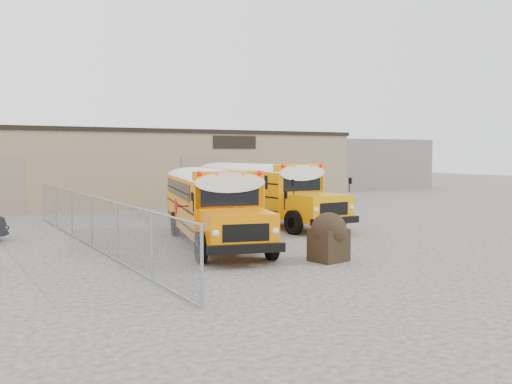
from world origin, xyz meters
TOP-DOWN VIEW (x-y plane):
  - ground at (0.00, 0.00)m, footprint 120.00×120.00m
  - warehouse at (-0.00, 19.99)m, footprint 30.20×10.20m
  - chainlink_fence at (-6.00, 3.00)m, footprint 0.07×18.07m
  - distant_building_right at (24.00, 24.00)m, footprint 10.00×8.00m
  - school_bus_left at (-0.48, 7.38)m, footprint 4.52×9.52m
  - school_bus_right at (2.49, 11.87)m, footprint 2.77×9.67m
  - tarp_bundle at (-0.46, -3.07)m, footprint 1.12×1.08m

SIDE VIEW (x-z plane):
  - ground at x=0.00m, z-range 0.00..0.00m
  - tarp_bundle at x=-0.46m, z-range 0.02..1.50m
  - chainlink_fence at x=-6.00m, z-range 0.00..1.80m
  - school_bus_left at x=-0.48m, z-range 0.21..2.92m
  - school_bus_right at x=2.49m, z-range 0.22..3.02m
  - distant_building_right at x=24.00m, z-range 0.00..4.40m
  - warehouse at x=0.00m, z-range 0.04..4.71m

